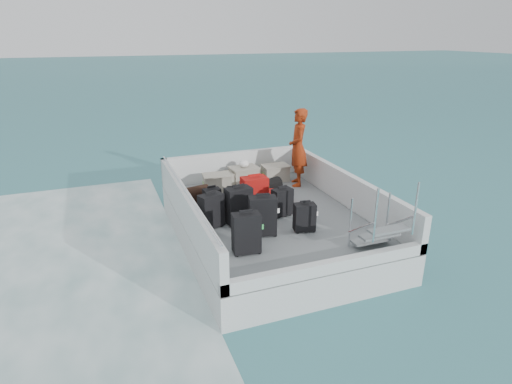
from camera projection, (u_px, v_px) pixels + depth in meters
ground at (270, 241)px, 8.99m from camera, size 160.00×160.00×0.00m
wake_foam at (14, 286)px, 7.39m from camera, size 10.00×10.00×0.00m
ferry_hull at (270, 228)px, 8.88m from camera, size 3.60×5.00×0.60m
deck at (271, 214)px, 8.77m from camera, size 3.30×4.70×0.02m
deck_fittings at (293, 200)px, 8.48m from camera, size 3.60×5.00×0.90m
suitcase_0 at (246, 234)px, 7.10m from camera, size 0.49×0.31×0.71m
suitcase_1 at (211, 211)px, 8.05m from camera, size 0.51×0.39×0.67m
suitcase_2 at (212, 201)px, 8.78m from camera, size 0.37×0.24×0.51m
suitcase_3 at (263, 216)px, 7.74m from camera, size 0.54×0.39×0.74m
suitcase_4 at (239, 206)px, 8.23m from camera, size 0.53×0.35×0.73m
suitcase_5 at (254, 194)px, 8.83m from camera, size 0.53×0.32×0.72m
suitcase_6 at (304, 218)px, 7.92m from camera, size 0.43×0.30×0.55m
suitcase_7 at (282, 202)px, 8.59m from camera, size 0.44×0.30×0.57m
suitcase_8 at (272, 198)px, 9.21m from camera, size 0.85×0.76×0.28m
duffel_0 at (196, 198)px, 9.19m from camera, size 0.61×0.41×0.32m
duffel_1 at (239, 197)px, 9.25m from camera, size 0.55×0.37×0.32m
duffel_2 at (271, 189)px, 9.69m from camera, size 0.52×0.43×0.32m
crate_0 at (217, 183)px, 10.02m from camera, size 0.64×0.48×0.37m
crate_1 at (236, 178)px, 10.41m from camera, size 0.57×0.44×0.31m
crate_2 at (244, 176)px, 10.48m from camera, size 0.68×0.51×0.39m
crate_3 at (275, 173)px, 10.69m from camera, size 0.62×0.44×0.37m
yellow_bag at (269, 175)px, 10.82m from camera, size 0.28×0.26×0.22m
white_bag at (244, 165)px, 10.39m from camera, size 0.24×0.24×0.18m
passenger at (298, 148)px, 10.15m from camera, size 0.63×0.79×1.86m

